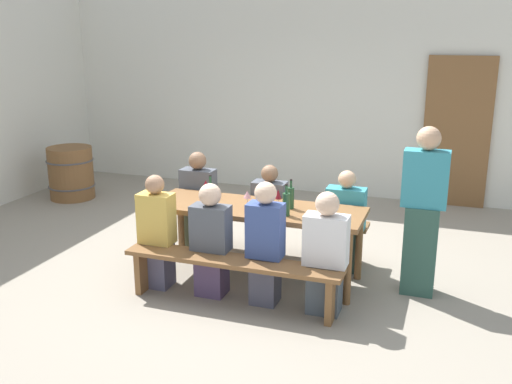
# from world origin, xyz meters

# --- Properties ---
(ground_plane) EXTENTS (24.00, 24.00, 0.00)m
(ground_plane) POSITION_xyz_m (0.00, 0.00, 0.00)
(ground_plane) COLOR gray
(back_wall) EXTENTS (14.00, 0.20, 3.20)m
(back_wall) POSITION_xyz_m (0.00, 3.45, 1.60)
(back_wall) COLOR silver
(back_wall) RESTS_ON ground
(wooden_door) EXTENTS (0.90, 0.06, 2.10)m
(wooden_door) POSITION_xyz_m (1.80, 3.31, 1.05)
(wooden_door) COLOR brown
(wooden_door) RESTS_ON ground
(tasting_table) EXTENTS (2.13, 0.71, 0.75)m
(tasting_table) POSITION_xyz_m (0.00, 0.00, 0.67)
(tasting_table) COLOR brown
(tasting_table) RESTS_ON ground
(bench_near) EXTENTS (2.03, 0.30, 0.45)m
(bench_near) POSITION_xyz_m (0.00, -0.66, 0.36)
(bench_near) COLOR brown
(bench_near) RESTS_ON ground
(bench_far) EXTENTS (2.03, 0.30, 0.45)m
(bench_far) POSITION_xyz_m (0.00, 0.66, 0.36)
(bench_far) COLOR brown
(bench_far) RESTS_ON ground
(wine_bottle_0) EXTENTS (0.07, 0.07, 0.31)m
(wine_bottle_0) POSITION_xyz_m (0.36, -0.17, 0.87)
(wine_bottle_0) COLOR #234C2D
(wine_bottle_0) RESTS_ON tasting_table
(wine_bottle_1) EXTENTS (0.07, 0.07, 0.34)m
(wine_bottle_1) POSITION_xyz_m (-0.39, -0.22, 0.88)
(wine_bottle_1) COLOR #234C2D
(wine_bottle_1) RESTS_ON tasting_table
(wine_bottle_2) EXTENTS (0.07, 0.07, 0.30)m
(wine_bottle_2) POSITION_xyz_m (0.34, 0.06, 0.86)
(wine_bottle_2) COLOR #234C2D
(wine_bottle_2) RESTS_ON tasting_table
(wine_glass_0) EXTENTS (0.08, 0.08, 0.18)m
(wine_glass_0) POSITION_xyz_m (-0.62, 0.18, 0.87)
(wine_glass_0) COLOR silver
(wine_glass_0) RESTS_ON tasting_table
(wine_glass_1) EXTENTS (0.06, 0.06, 0.18)m
(wine_glass_1) POSITION_xyz_m (0.21, 0.07, 0.87)
(wine_glass_1) COLOR silver
(wine_glass_1) RESTS_ON tasting_table
(wine_glass_2) EXTENTS (0.08, 0.08, 0.17)m
(wine_glass_2) POSITION_xyz_m (-0.08, -0.04, 0.87)
(wine_glass_2) COLOR silver
(wine_glass_2) RESTS_ON tasting_table
(wine_glass_3) EXTENTS (0.07, 0.07, 0.18)m
(wine_glass_3) POSITION_xyz_m (0.03, 0.19, 0.88)
(wine_glass_3) COLOR silver
(wine_glass_3) RESTS_ON tasting_table
(seated_guest_near_0) EXTENTS (0.33, 0.24, 1.12)m
(seated_guest_near_0) POSITION_xyz_m (-0.83, -0.51, 0.53)
(seated_guest_near_0) COLOR #504E68
(seated_guest_near_0) RESTS_ON ground
(seated_guest_near_1) EXTENTS (0.36, 0.24, 1.09)m
(seated_guest_near_1) POSITION_xyz_m (-0.27, -0.51, 0.52)
(seated_guest_near_1) COLOR #4C3A5A
(seated_guest_near_1) RESTS_ON ground
(seated_guest_near_2) EXTENTS (0.32, 0.24, 1.15)m
(seated_guest_near_2) POSITION_xyz_m (0.27, -0.51, 0.56)
(seated_guest_near_2) COLOR #484858
(seated_guest_near_2) RESTS_ON ground
(seated_guest_near_3) EXTENTS (0.38, 0.24, 1.11)m
(seated_guest_near_3) POSITION_xyz_m (0.82, -0.51, 0.53)
(seated_guest_near_3) COLOR #47515B
(seated_guest_near_3) RESTS_ON ground
(seated_guest_far_0) EXTENTS (0.38, 0.24, 1.14)m
(seated_guest_far_0) POSITION_xyz_m (-0.86, 0.51, 0.54)
(seated_guest_far_0) COLOR #49533C
(seated_guest_far_0) RESTS_ON ground
(seated_guest_far_1) EXTENTS (0.36, 0.24, 1.06)m
(seated_guest_far_1) POSITION_xyz_m (-0.03, 0.51, 0.50)
(seated_guest_far_1) COLOR #4F4143
(seated_guest_far_1) RESTS_ON ground
(seated_guest_far_2) EXTENTS (0.40, 0.24, 1.06)m
(seated_guest_far_2) POSITION_xyz_m (0.80, 0.51, 0.50)
(seated_guest_far_2) COLOR #354D42
(seated_guest_far_2) RESTS_ON ground
(standing_host) EXTENTS (0.41, 0.24, 1.61)m
(standing_host) POSITION_xyz_m (1.58, 0.18, 0.78)
(standing_host) COLOR #2E5347
(standing_host) RESTS_ON ground
(wine_barrel) EXTENTS (0.68, 0.68, 0.77)m
(wine_barrel) POSITION_xyz_m (-3.55, 1.81, 0.39)
(wine_barrel) COLOR brown
(wine_barrel) RESTS_ON ground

